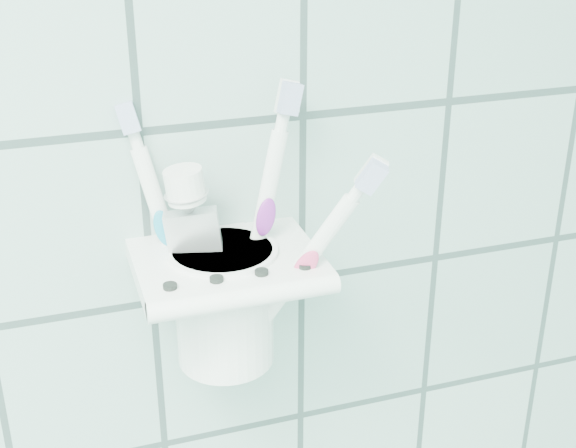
# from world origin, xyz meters

# --- Properties ---
(holder_bracket) EXTENTS (0.13, 0.11, 0.04)m
(holder_bracket) POSITION_xyz_m (0.67, 1.15, 1.30)
(holder_bracket) COLOR white
(holder_bracket) RESTS_ON wall_back
(cup) EXTENTS (0.08, 0.08, 0.09)m
(cup) POSITION_xyz_m (0.66, 1.16, 1.27)
(cup) COLOR white
(cup) RESTS_ON holder_bracket
(toothbrush_pink) EXTENTS (0.05, 0.05, 0.19)m
(toothbrush_pink) POSITION_xyz_m (0.65, 1.16, 1.32)
(toothbrush_pink) COLOR white
(toothbrush_pink) RESTS_ON cup
(toothbrush_blue) EXTENTS (0.05, 0.03, 0.21)m
(toothbrush_blue) POSITION_xyz_m (0.67, 1.16, 1.33)
(toothbrush_blue) COLOR white
(toothbrush_blue) RESTS_ON cup
(toothbrush_orange) EXTENTS (0.08, 0.06, 0.19)m
(toothbrush_orange) POSITION_xyz_m (0.67, 1.15, 1.32)
(toothbrush_orange) COLOR white
(toothbrush_orange) RESTS_ON cup
(toothpaste_tube) EXTENTS (0.05, 0.04, 0.15)m
(toothpaste_tube) POSITION_xyz_m (0.66, 1.16, 1.31)
(toothpaste_tube) COLOR silver
(toothpaste_tube) RESTS_ON cup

